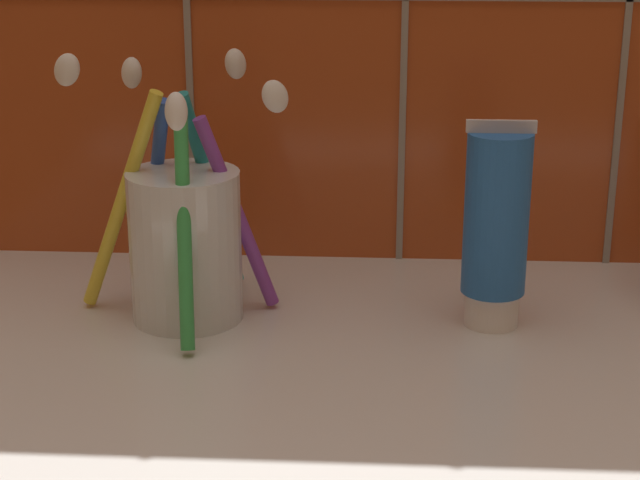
% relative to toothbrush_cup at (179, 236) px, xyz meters
% --- Properties ---
extents(sink_counter, '(0.63, 0.40, 0.02)m').
position_rel_toothbrush_cup_xyz_m(sink_counter, '(0.13, -0.07, -0.07)').
color(sink_counter, silver).
rests_on(sink_counter, ground).
extents(toothbrush_cup, '(0.16, 0.16, 0.18)m').
position_rel_toothbrush_cup_xyz_m(toothbrush_cup, '(0.00, 0.00, 0.00)').
color(toothbrush_cup, silver).
rests_on(toothbrush_cup, sink_counter).
extents(toothpaste_tube, '(0.04, 0.04, 0.14)m').
position_rel_toothbrush_cup_xyz_m(toothpaste_tube, '(0.20, -0.00, 0.01)').
color(toothpaste_tube, white).
rests_on(toothpaste_tube, sink_counter).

